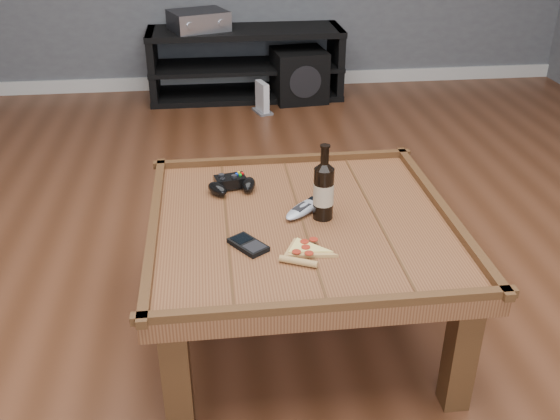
{
  "coord_description": "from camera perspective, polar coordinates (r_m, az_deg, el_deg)",
  "views": [
    {
      "loc": [
        -0.29,
        -1.79,
        1.45
      ],
      "look_at": [
        -0.08,
        -0.05,
        0.52
      ],
      "focal_mm": 40.0,
      "sensor_mm": 36.0,
      "label": 1
    }
  ],
  "objects": [
    {
      "name": "av_receiver",
      "position": [
        4.62,
        -7.45,
        16.81
      ],
      "size": [
        0.46,
        0.42,
        0.13
      ],
      "rotation": [
        0.0,
        0.0,
        0.35
      ],
      "color": "black",
      "rests_on": "media_console"
    },
    {
      "name": "coffee_table",
      "position": [
        2.1,
        2.0,
        -2.34
      ],
      "size": [
        1.03,
        1.03,
        0.48
      ],
      "color": "#582F19",
      "rests_on": "ground"
    },
    {
      "name": "pizza_slice",
      "position": [
        1.89,
        2.27,
        -3.78
      ],
      "size": [
        0.2,
        0.24,
        0.02
      ],
      "rotation": [
        0.0,
        0.0,
        -0.44
      ],
      "color": "tan",
      "rests_on": "coffee_table"
    },
    {
      "name": "subwoofer",
      "position": [
        4.65,
        1.74,
        12.23
      ],
      "size": [
        0.4,
        0.4,
        0.36
      ],
      "rotation": [
        0.0,
        0.0,
        0.11
      ],
      "color": "black",
      "rests_on": "ground"
    },
    {
      "name": "baseboard",
      "position": [
        4.99,
        -3.28,
        11.73
      ],
      "size": [
        5.0,
        0.02,
        0.1
      ],
      "primitive_type": "cube",
      "color": "silver",
      "rests_on": "ground"
    },
    {
      "name": "media_console",
      "position": [
        4.7,
        -3.14,
        13.2
      ],
      "size": [
        1.4,
        0.45,
        0.5
      ],
      "color": "black",
      "rests_on": "ground"
    },
    {
      "name": "game_controller",
      "position": [
        2.26,
        -4.42,
        2.36
      ],
      "size": [
        0.19,
        0.15,
        0.05
      ],
      "rotation": [
        0.0,
        0.0,
        0.2
      ],
      "color": "black",
      "rests_on": "coffee_table"
    },
    {
      "name": "smartphone",
      "position": [
        1.92,
        -2.93,
        -3.19
      ],
      "size": [
        0.13,
        0.14,
        0.02
      ],
      "rotation": [
        0.0,
        0.0,
        0.61
      ],
      "color": "black",
      "rests_on": "coffee_table"
    },
    {
      "name": "game_console",
      "position": [
        4.39,
        -1.63,
        10.12
      ],
      "size": [
        0.14,
        0.19,
        0.22
      ],
      "rotation": [
        0.0,
        0.0,
        0.3
      ],
      "color": "slate",
      "rests_on": "ground"
    },
    {
      "name": "remote_control",
      "position": [
        2.11,
        2.25,
        0.19
      ],
      "size": [
        0.18,
        0.19,
        0.03
      ],
      "rotation": [
        0.0,
        0.0,
        -0.76
      ],
      "color": "#A1A5AF",
      "rests_on": "coffee_table"
    },
    {
      "name": "beer_bottle",
      "position": [
        2.04,
        4.01,
        1.9
      ],
      "size": [
        0.07,
        0.07,
        0.26
      ],
      "color": "black",
      "rests_on": "coffee_table"
    },
    {
      "name": "ground",
      "position": [
        2.32,
        1.84,
        -10.69
      ],
      "size": [
        6.0,
        6.0,
        0.0
      ],
      "primitive_type": "plane",
      "color": "#4A2715",
      "rests_on": "ground"
    }
  ]
}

